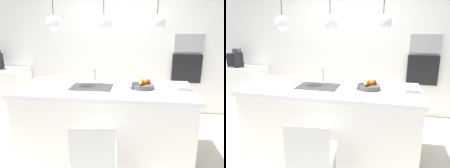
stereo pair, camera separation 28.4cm
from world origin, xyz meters
TOP-DOWN VIEW (x-y plane):
  - floor at (0.00, 0.00)m, footprint 6.60×6.60m
  - back_wall at (0.00, 1.65)m, footprint 6.00×0.10m
  - kitchen_island at (0.00, 0.00)m, footprint 2.34×0.95m
  - sink_basin at (-0.18, 0.00)m, footprint 0.56×0.40m
  - faucet at (-0.18, 0.21)m, footprint 0.02×0.17m
  - fruit_bowl at (0.51, 0.02)m, footprint 0.30×0.30m
  - side_counter at (-2.40, 1.28)m, footprint 1.10×0.60m
  - coffee_machine at (-2.46, 1.28)m, footprint 0.20×0.35m
  - microwave at (1.37, 1.58)m, footprint 0.54×0.08m
  - oven at (1.37, 1.58)m, footprint 0.56×0.08m
  - chair_near at (0.04, -0.89)m, footprint 0.49×0.51m
  - pendant_light_left at (-0.65, 0.00)m, footprint 0.20×0.20m
  - pendant_light_center at (0.00, 0.00)m, footprint 0.20×0.20m
  - pendant_light_right at (0.65, 0.00)m, footprint 0.20×0.20m

SIDE VIEW (x-z plane):
  - floor at x=0.00m, z-range 0.00..0.00m
  - side_counter at x=-2.40m, z-range 0.00..0.89m
  - kitchen_island at x=0.00m, z-range 0.00..0.95m
  - chair_near at x=0.04m, z-range 0.07..0.95m
  - oven at x=1.37m, z-range 0.65..1.21m
  - sink_basin at x=-0.18m, z-range 0.94..0.96m
  - fruit_bowl at x=0.51m, z-range 0.92..1.08m
  - coffee_machine at x=-2.46m, z-range 0.86..1.24m
  - faucet at x=-0.18m, z-range 0.99..1.21m
  - back_wall at x=0.00m, z-range 0.00..2.60m
  - microwave at x=1.37m, z-range 1.26..1.60m
  - pendant_light_left at x=-0.65m, z-range 1.38..2.18m
  - pendant_light_center at x=0.00m, z-range 1.38..2.18m
  - pendant_light_right at x=0.65m, z-range 1.38..2.18m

